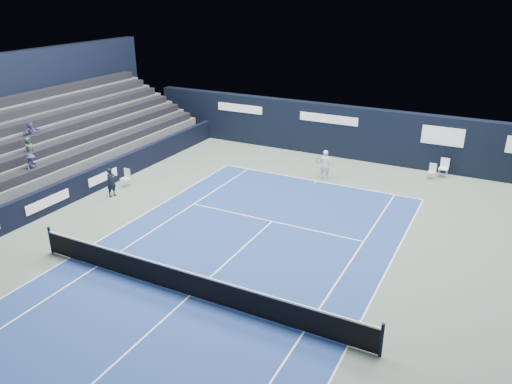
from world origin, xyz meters
The scene contains 12 objects.
ground centered at (0.00, 2.00, 0.00)m, with size 48.00×48.00×0.00m, color #546358.
court_surface centered at (0.00, 0.00, 0.00)m, with size 10.97×23.77×0.01m, color navy.
folding_chair_back_a centered at (5.35, 15.13, 0.56)m, with size 0.39×0.41×0.83m.
folding_chair_back_b centered at (5.85, 15.68, 0.59)m, with size 0.49×0.48×1.03m.
line_judge_chair centered at (-8.51, 6.77, 0.52)m, with size 0.44×0.43×0.92m.
line_judge centered at (-8.22, 5.40, 0.73)m, with size 0.53×0.35×1.46m, color black.
court_markings centered at (0.00, 0.00, 0.01)m, with size 11.03×23.83×0.00m.
tennis_net centered at (0.00, 0.00, 0.51)m, with size 12.90×0.10×1.10m.
back_sponsor_wall centered at (0.01, 16.50, 1.55)m, with size 26.00×0.63×3.10m.
side_barrier_left centered at (-9.50, 5.97, 0.60)m, with size 0.33×22.00×1.20m.
spectator_stand centered at (-13.27, 6.98, 1.95)m, with size 6.00×18.00×6.40m.
tennis_player centered at (0.21, 12.48, 0.80)m, with size 0.63×0.85×1.59m.
Camera 1 is at (8.41, -11.50, 9.61)m, focal length 35.00 mm.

